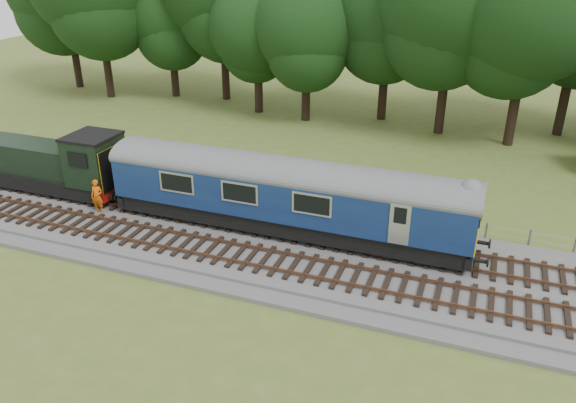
% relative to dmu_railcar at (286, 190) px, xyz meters
% --- Properties ---
extents(ground, '(120.00, 120.00, 0.00)m').
position_rel_dmu_railcar_xyz_m(ground, '(-0.57, -1.40, -2.61)').
color(ground, '#506525').
rests_on(ground, ground).
extents(ballast, '(70.00, 7.00, 0.35)m').
position_rel_dmu_railcar_xyz_m(ballast, '(-0.57, -1.40, -2.43)').
color(ballast, '#4C4C4F').
rests_on(ballast, ground).
extents(track_north, '(67.20, 2.40, 0.21)m').
position_rel_dmu_railcar_xyz_m(track_north, '(-0.57, -0.00, -2.19)').
color(track_north, black).
rests_on(track_north, ballast).
extents(track_south, '(67.20, 2.40, 0.21)m').
position_rel_dmu_railcar_xyz_m(track_south, '(-0.57, -3.00, -2.19)').
color(track_south, black).
rests_on(track_south, ballast).
extents(fence, '(64.00, 0.12, 1.00)m').
position_rel_dmu_railcar_xyz_m(fence, '(-0.57, 3.10, -2.61)').
color(fence, '#6B6054').
rests_on(fence, ground).
extents(tree_line, '(70.00, 8.00, 18.00)m').
position_rel_dmu_railcar_xyz_m(tree_line, '(-0.57, 20.60, -2.61)').
color(tree_line, black).
rests_on(tree_line, ground).
extents(dmu_railcar, '(18.05, 2.86, 3.88)m').
position_rel_dmu_railcar_xyz_m(dmu_railcar, '(0.00, 0.00, 0.00)').
color(dmu_railcar, black).
rests_on(dmu_railcar, ground).
extents(shunter_loco, '(8.91, 2.60, 3.38)m').
position_rel_dmu_railcar_xyz_m(shunter_loco, '(-13.93, 0.00, -0.63)').
color(shunter_loco, black).
rests_on(shunter_loco, ground).
extents(worker, '(0.73, 0.52, 1.88)m').
position_rel_dmu_railcar_xyz_m(worker, '(-10.09, -1.55, -1.32)').
color(worker, '#DC5C0B').
rests_on(worker, ballast).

